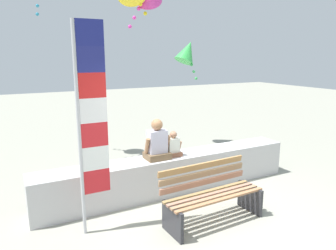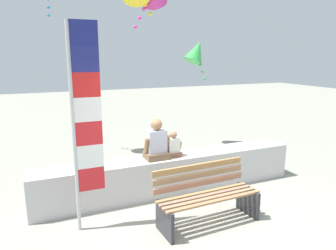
# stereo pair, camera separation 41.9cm
# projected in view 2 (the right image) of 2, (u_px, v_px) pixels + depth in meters

# --- Properties ---
(ground_plane) EXTENTS (40.00, 40.00, 0.00)m
(ground_plane) POSITION_uv_depth(u_px,v_px,m) (202.00, 220.00, 5.01)
(ground_plane) COLOR gray
(seawall_ledge) EXTENTS (5.08, 0.57, 0.71)m
(seawall_ledge) POSITION_uv_depth(u_px,v_px,m) (171.00, 174.00, 6.02)
(seawall_ledge) COLOR #BCBABA
(seawall_ledge) RESTS_ON ground
(park_bench) EXTENTS (1.65, 0.67, 0.88)m
(park_bench) POSITION_uv_depth(u_px,v_px,m) (206.00, 197.00, 4.89)
(park_bench) COLOR #A6734D
(park_bench) RESTS_ON ground
(person_adult) EXTENTS (0.48, 0.35, 0.74)m
(person_adult) POSITION_uv_depth(u_px,v_px,m) (157.00, 143.00, 5.74)
(person_adult) COLOR brown
(person_adult) RESTS_ON seawall_ledge
(person_child) EXTENTS (0.31, 0.23, 0.48)m
(person_child) POSITION_uv_depth(u_px,v_px,m) (173.00, 146.00, 5.89)
(person_child) COLOR brown
(person_child) RESTS_ON seawall_ledge
(flag_banner) EXTENTS (0.43, 0.05, 3.02)m
(flag_banner) POSITION_uv_depth(u_px,v_px,m) (83.00, 117.00, 4.43)
(flag_banner) COLOR #B7B7BC
(flag_banner) RESTS_ON ground
(kite_green) EXTENTS (0.81, 0.76, 1.14)m
(kite_green) POSITION_uv_depth(u_px,v_px,m) (196.00, 52.00, 8.75)
(kite_green) COLOR green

